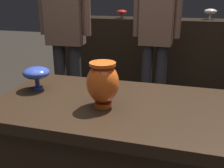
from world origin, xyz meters
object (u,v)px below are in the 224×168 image
at_px(vase_centerpiece, 103,83).
at_px(shelf_vase_center, 165,13).
at_px(vase_tall_behind, 36,73).
at_px(visitor_center_back, 156,30).
at_px(visitor_near_left, 65,25).
at_px(shelf_vase_right, 210,12).
at_px(shelf_vase_left, 122,12).

distance_m(vase_centerpiece, shelf_vase_center, 2.24).
bearing_deg(vase_tall_behind, vase_centerpiece, -16.08).
relative_size(shelf_vase_center, visitor_center_back, 0.07).
height_order(shelf_vase_center, visitor_near_left, visitor_near_left).
relative_size(vase_tall_behind, visitor_center_back, 0.09).
distance_m(shelf_vase_right, visitor_near_left, 1.78).
relative_size(shelf_vase_center, visitor_near_left, 0.07).
bearing_deg(shelf_vase_right, shelf_vase_center, -170.62).
height_order(shelf_vase_left, shelf_vase_center, same).
height_order(visitor_near_left, visitor_center_back, visitor_near_left).
distance_m(vase_centerpiece, vase_tall_behind, 0.42).
height_order(vase_tall_behind, visitor_near_left, visitor_near_left).
bearing_deg(vase_centerpiece, shelf_vase_center, 88.25).
bearing_deg(shelf_vase_right, vase_centerpiece, -104.23).
height_order(shelf_vase_left, visitor_near_left, visitor_near_left).
height_order(vase_centerpiece, visitor_near_left, visitor_near_left).
relative_size(shelf_vase_right, visitor_center_back, 0.09).
height_order(shelf_vase_right, visitor_near_left, visitor_near_left).
relative_size(vase_tall_behind, shelf_vase_center, 1.23).
bearing_deg(vase_tall_behind, shelf_vase_right, 65.83).
distance_m(vase_tall_behind, shelf_vase_center, 2.18).
relative_size(shelf_vase_left, shelf_vase_right, 0.88).
bearing_deg(shelf_vase_center, visitor_near_left, -123.98).
xyz_separation_m(vase_centerpiece, vase_tall_behind, (-0.40, 0.12, -0.02)).
xyz_separation_m(shelf_vase_left, visitor_center_back, (0.50, -0.58, -0.13)).
bearing_deg(vase_tall_behind, visitor_near_left, 106.82).
relative_size(vase_centerpiece, shelf_vase_center, 1.79).
xyz_separation_m(vase_tall_behind, shelf_vase_center, (0.47, 2.12, 0.17)).
bearing_deg(shelf_vase_left, vase_centerpiece, -78.34).
bearing_deg(shelf_vase_right, visitor_near_left, -136.45).
distance_m(shelf_vase_right, visitor_center_back, 0.91).
height_order(vase_tall_behind, shelf_vase_right, shelf_vase_right).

